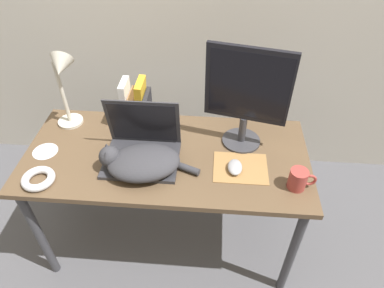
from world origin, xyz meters
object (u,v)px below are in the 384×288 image
object	(u,v)px
external_monitor	(247,94)
book_row	(136,106)
mug	(299,179)
cd_disc	(45,151)
cable_coil	(38,179)
cat	(141,162)
desk_lamp	(62,79)
laptop	(142,148)
computer_mouse	(235,167)

from	to	relation	value
external_monitor	book_row	bearing A→B (deg)	168.98
mug	cd_disc	world-z (taller)	mug
book_row	mug	size ratio (longest dim) A/B	2.17
cd_disc	cable_coil	bearing A→B (deg)	-74.93
book_row	mug	bearing A→B (deg)	-26.67
cat	desk_lamp	bearing A→B (deg)	144.39
cat	external_monitor	xyz separation A→B (m)	(0.46, 0.24, 0.22)
external_monitor	cd_disc	bearing A→B (deg)	-171.03
laptop	cable_coil	xyz separation A→B (m)	(-0.43, -0.19, -0.04)
computer_mouse	cd_disc	xyz separation A→B (m)	(-0.92, 0.05, -0.02)
cat	desk_lamp	xyz separation A→B (m)	(-0.41, 0.29, 0.23)
laptop	cd_disc	size ratio (longest dim) A/B	2.87
book_row	cd_disc	world-z (taller)	book_row
book_row	mug	world-z (taller)	book_row
cat	laptop	bearing A→B (deg)	97.40
cat	book_row	world-z (taller)	book_row
cat	cd_disc	xyz separation A→B (m)	(-0.49, 0.09, -0.05)
desk_lamp	cd_disc	xyz separation A→B (m)	(-0.08, -0.20, -0.29)
computer_mouse	mug	distance (m)	0.28
cat	computer_mouse	world-z (taller)	cat
cable_coil	laptop	bearing A→B (deg)	24.39
cable_coil	mug	distance (m)	1.13
external_monitor	book_row	xyz separation A→B (m)	(-0.54, 0.11, -0.17)
laptop	computer_mouse	distance (m)	0.44
laptop	cat	size ratio (longest dim) A/B	0.76
external_monitor	desk_lamp	size ratio (longest dim) A/B	1.18
book_row	cable_coil	xyz separation A→B (m)	(-0.36, -0.45, -0.10)
laptop	desk_lamp	world-z (taller)	desk_lamp
external_monitor	book_row	size ratio (longest dim) A/B	1.96
cat	desk_lamp	size ratio (longest dim) A/B	1.06
book_row	laptop	bearing A→B (deg)	-74.09
book_row	desk_lamp	bearing A→B (deg)	-171.11
laptop	external_monitor	size ratio (longest dim) A/B	0.68
cd_disc	mug	bearing A→B (deg)	-6.42
cat	book_row	distance (m)	0.36
external_monitor	cd_disc	size ratio (longest dim) A/B	4.22
cd_disc	laptop	bearing A→B (deg)	0.41
laptop	cat	distance (m)	0.09
computer_mouse	cable_coil	bearing A→B (deg)	-170.88
computer_mouse	mug	world-z (taller)	mug
mug	cable_coil	bearing A→B (deg)	-177.06
cat	computer_mouse	distance (m)	0.43
cat	cd_disc	bearing A→B (deg)	169.77
laptop	mug	world-z (taller)	laptop
computer_mouse	book_row	xyz separation A→B (m)	(-0.51, 0.31, 0.09)
cable_coil	cd_disc	size ratio (longest dim) A/B	1.21
external_monitor	mug	size ratio (longest dim) A/B	4.24
laptop	desk_lamp	size ratio (longest dim) A/B	0.80
desk_lamp	laptop	bearing A→B (deg)	-26.83
laptop	mug	xyz separation A→B (m)	(0.70, -0.14, -0.00)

